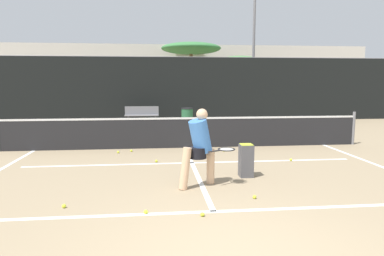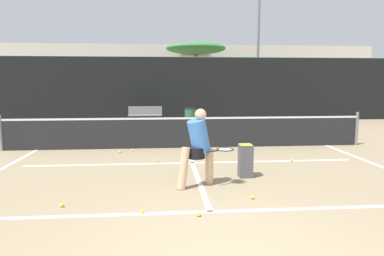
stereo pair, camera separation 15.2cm
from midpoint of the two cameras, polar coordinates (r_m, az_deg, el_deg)
name	(u,v)px [view 1 (the left image)]	position (r m, az deg, el deg)	size (l,w,h in m)	color
court_baseline_near	(213,212)	(5.55, 2.80, -13.74)	(11.00, 0.10, 0.01)	white
court_service_line	(192,163)	(8.67, -0.53, -5.82)	(8.25, 0.10, 0.01)	white
court_center_mark	(195,169)	(8.06, -0.10, -6.87)	(0.10, 5.31, 0.01)	white
court_sideline_right	(375,164)	(9.61, 27.85, -5.37)	(0.10, 6.31, 0.01)	white
net	(185,131)	(10.55, -1.58, -0.57)	(11.09, 0.09, 1.07)	slate
fence_back	(173,89)	(17.67, -3.41, 6.45)	(24.00, 0.06, 3.30)	black
player_practicing	(200,145)	(6.63, 0.67, -2.86)	(1.22, 0.55, 1.53)	#DBAD84
tennis_ball_scattered_0	(118,152)	(10.05, -12.63, -3.94)	(0.07, 0.07, 0.07)	#D1E033
tennis_ball_scattered_1	(202,214)	(5.36, 0.92, -14.20)	(0.07, 0.07, 0.07)	#D1E033
tennis_ball_scattered_2	(224,150)	(10.07, 4.89, -3.75)	(0.07, 0.07, 0.07)	#D1E033
tennis_ball_scattered_3	(146,212)	(5.50, -8.53, -13.66)	(0.07, 0.07, 0.07)	#D1E033
tennis_ball_scattered_4	(156,161)	(8.78, -6.45, -5.50)	(0.07, 0.07, 0.07)	#D1E033
tennis_ball_scattered_5	(291,160)	(9.21, 15.69, -5.11)	(0.07, 0.07, 0.07)	#D1E033
tennis_ball_scattered_6	(255,197)	(6.19, 9.68, -11.25)	(0.07, 0.07, 0.07)	#D1E033
tennis_ball_scattered_7	(64,206)	(6.08, -21.25, -12.02)	(0.07, 0.07, 0.07)	#D1E033
tennis_ball_scattered_8	(131,151)	(10.18, -10.50, -3.73)	(0.07, 0.07, 0.07)	#D1E033
ball_hopper	(246,160)	(7.45, 8.42, -5.24)	(0.28, 0.28, 0.71)	#4C4C51
courtside_bench	(142,115)	(16.57, -8.63, 2.21)	(1.61, 0.41, 0.86)	slate
trash_bin	(187,116)	(16.31, -1.07, 1.97)	(0.57, 0.57, 0.80)	#28603D
parked_car	(216,104)	(22.31, 3.87, 4.08)	(1.68, 4.24, 1.47)	black
floodlight_mast	(254,13)	(21.98, 10.17, 18.39)	(1.10, 0.24, 9.88)	slate
tree_west	(191,49)	(27.86, -0.32, 13.05)	(4.75, 4.75, 5.11)	brown
tree_mid	(239,63)	(24.72, 7.69, 10.68)	(3.34, 3.34, 3.83)	brown
tree_east	(103,69)	(22.96, -14.75, 9.43)	(2.77, 2.77, 3.31)	brown
building_far	(166,75)	(30.95, -4.56, 8.74)	(36.00, 2.40, 5.19)	beige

